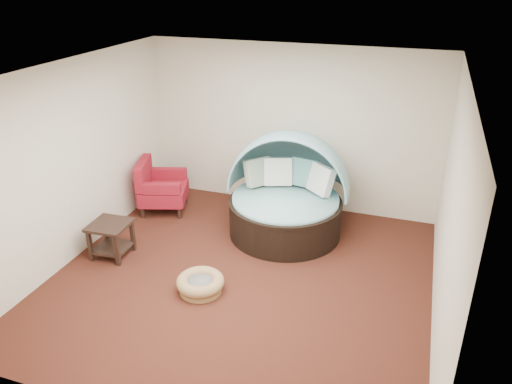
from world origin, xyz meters
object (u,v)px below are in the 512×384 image
(pet_basket, at_px, (200,283))
(side_table, at_px, (111,235))
(red_armchair, at_px, (160,188))
(canopy_daybed, at_px, (287,188))

(pet_basket, bearing_deg, side_table, 166.18)
(side_table, bearing_deg, red_armchair, 92.06)
(pet_basket, height_order, side_table, side_table)
(pet_basket, relative_size, red_armchair, 0.73)
(canopy_daybed, xyz_separation_m, side_table, (-2.21, -1.56, -0.41))
(canopy_daybed, relative_size, red_armchair, 2.04)
(red_armchair, bearing_deg, side_table, -105.52)
(red_armchair, relative_size, side_table, 1.71)
(red_armchair, bearing_deg, canopy_daybed, -17.83)
(canopy_daybed, bearing_deg, pet_basket, -112.48)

